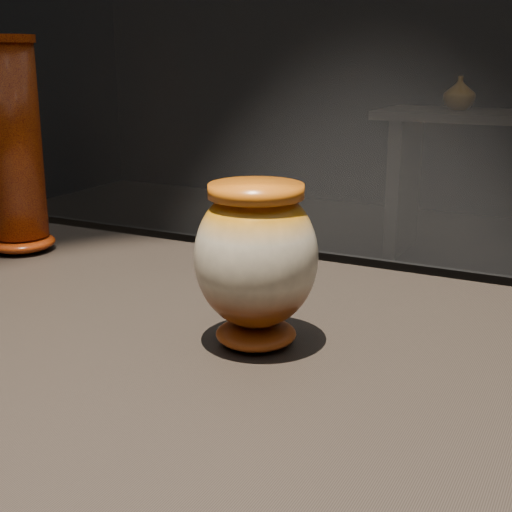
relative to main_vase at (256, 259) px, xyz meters
The scene contains 3 objects.
main_vase is the anchor object (origin of this frame).
tall_vase 0.59m from the main_vase, 161.69° to the left, with size 0.13×0.13×0.36m.
back_vase_left 3.75m from the main_vase, 98.22° to the left, with size 0.19×0.19×0.20m, color #9B6C16.
Camera 1 is at (0.40, -0.66, 1.23)m, focal length 50.00 mm.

